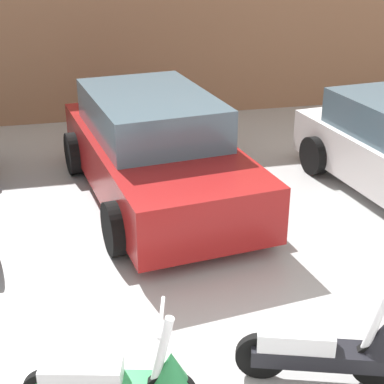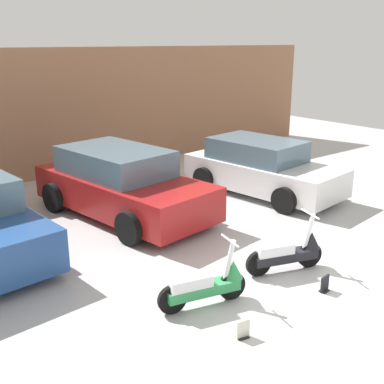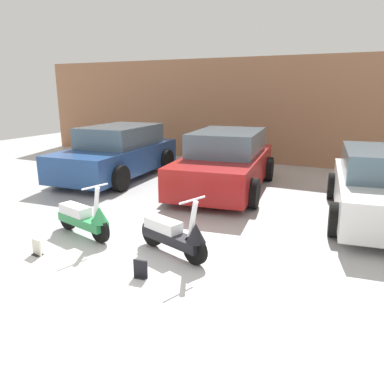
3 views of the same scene
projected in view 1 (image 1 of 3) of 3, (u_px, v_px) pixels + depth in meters
wall_back at (138, 29)px, 11.46m from camera, size 19.60×0.12×3.55m
scooter_front_left at (116, 381)px, 4.61m from camera, size 1.37×0.61×0.98m
scooter_front_right at (327, 348)px, 4.97m from camera, size 1.37×0.69×0.99m
car_rear_center at (155, 150)px, 8.32m from camera, size 2.54×4.55×1.48m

